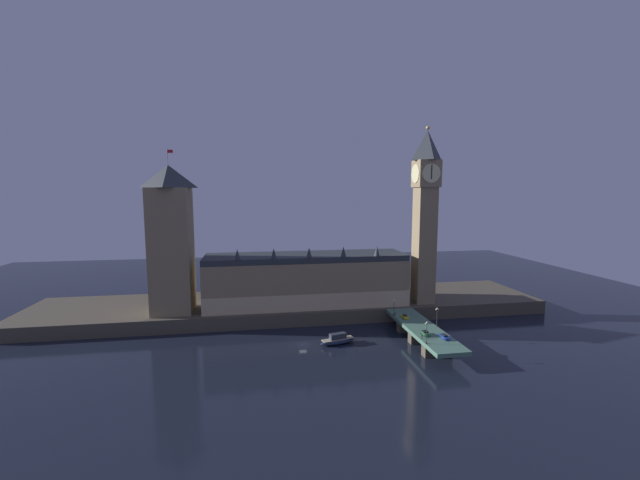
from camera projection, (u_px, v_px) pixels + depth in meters
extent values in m
plane|color=black|center=(303.00, 345.00, 137.65)|extent=(400.00, 400.00, 0.00)
cube|color=#4C4438|center=(292.00, 306.00, 175.51)|extent=(220.00, 42.00, 5.62)
cube|color=#8E7A56|center=(306.00, 282.00, 167.83)|extent=(84.58, 22.54, 19.13)
cube|color=#D5B989|center=(310.00, 303.00, 157.41)|extent=(84.58, 0.20, 6.89)
cube|color=#2D3338|center=(306.00, 257.00, 166.55)|extent=(84.58, 20.73, 2.40)
cone|color=#2D3338|center=(237.00, 254.00, 152.17)|extent=(2.40, 2.40, 4.21)
cone|color=#2D3338|center=(274.00, 254.00, 154.47)|extent=(2.40, 2.40, 4.21)
cone|color=#2D3338|center=(309.00, 253.00, 156.77)|extent=(2.40, 2.40, 4.21)
cone|color=#2D3338|center=(344.00, 252.00, 159.07)|extent=(2.40, 2.40, 4.21)
cone|color=#2D3338|center=(377.00, 251.00, 161.37)|extent=(2.40, 2.40, 4.21)
cube|color=#8E7A56|center=(424.00, 246.00, 168.10)|extent=(8.05, 8.05, 49.80)
cube|color=#8E7A56|center=(426.00, 174.00, 164.46)|extent=(9.50, 9.50, 11.20)
cylinder|color=beige|center=(431.00, 173.00, 159.69)|extent=(7.76, 0.25, 7.76)
cylinder|color=beige|center=(421.00, 174.00, 169.24)|extent=(7.76, 0.25, 7.76)
cylinder|color=beige|center=(437.00, 174.00, 165.26)|extent=(0.25, 7.76, 7.76)
cylinder|color=beige|center=(415.00, 174.00, 163.67)|extent=(0.25, 7.76, 7.76)
cube|color=black|center=(432.00, 172.00, 159.44)|extent=(0.36, 0.10, 5.82)
pyramid|color=#2D3338|center=(427.00, 145.00, 163.06)|extent=(9.50, 9.50, 12.43)
sphere|color=gold|center=(428.00, 128.00, 162.22)|extent=(1.60, 1.60, 1.60)
cube|color=#8E7A56|center=(172.00, 251.00, 154.67)|extent=(15.30, 15.30, 49.39)
pyramid|color=#2D3338|center=(168.00, 176.00, 151.20)|extent=(15.61, 15.61, 8.78)
cylinder|color=#99999E|center=(167.00, 157.00, 150.32)|extent=(0.24, 0.24, 6.00)
cube|color=red|center=(170.00, 151.00, 150.25)|extent=(2.00, 0.08, 1.20)
cube|color=#4C7560|center=(422.00, 329.00, 139.04)|extent=(11.19, 46.00, 1.40)
cube|color=#4C4438|center=(437.00, 349.00, 128.12)|extent=(9.51, 3.20, 4.25)
cube|color=#4C4438|center=(422.00, 337.00, 139.38)|extent=(9.51, 3.20, 4.25)
cube|color=#4C4438|center=(410.00, 326.00, 150.64)|extent=(9.51, 3.20, 4.25)
cube|color=yellow|center=(405.00, 317.00, 148.91)|extent=(1.75, 3.97, 0.72)
cube|color=black|center=(405.00, 315.00, 148.84)|extent=(1.43, 1.79, 0.45)
cylinder|color=black|center=(401.00, 316.00, 150.00)|extent=(0.22, 0.64, 0.64)
cylinder|color=black|center=(406.00, 316.00, 150.27)|extent=(0.22, 0.64, 0.64)
cylinder|color=black|center=(404.00, 318.00, 147.59)|extent=(0.22, 0.64, 0.64)
cylinder|color=black|center=(408.00, 318.00, 147.86)|extent=(0.22, 0.64, 0.64)
cube|color=#235633|center=(425.00, 333.00, 131.02)|extent=(1.88, 4.12, 0.89)
cube|color=black|center=(425.00, 332.00, 130.94)|extent=(1.54, 1.85, 0.45)
cylinder|color=black|center=(421.00, 333.00, 132.16)|extent=(0.22, 0.64, 0.64)
cylinder|color=black|center=(426.00, 333.00, 132.45)|extent=(0.22, 0.64, 0.64)
cylinder|color=black|center=(424.00, 336.00, 129.66)|extent=(0.22, 0.64, 0.64)
cylinder|color=black|center=(429.00, 335.00, 129.95)|extent=(0.22, 0.64, 0.64)
cube|color=navy|center=(444.00, 337.00, 128.03)|extent=(1.72, 4.62, 0.76)
cube|color=black|center=(445.00, 335.00, 127.96)|extent=(1.41, 2.08, 0.45)
cylinder|color=black|center=(449.00, 339.00, 126.79)|extent=(0.22, 0.64, 0.64)
cylinder|color=black|center=(444.00, 339.00, 126.52)|extent=(0.22, 0.64, 0.64)
cylinder|color=black|center=(445.00, 336.00, 129.60)|extent=(0.22, 0.64, 0.64)
cylinder|color=black|center=(440.00, 336.00, 129.33)|extent=(0.22, 0.64, 0.64)
cylinder|color=black|center=(422.00, 338.00, 127.79)|extent=(0.28, 0.28, 0.82)
cylinder|color=black|center=(422.00, 335.00, 127.70)|extent=(0.38, 0.38, 0.68)
sphere|color=tan|center=(422.00, 334.00, 127.65)|extent=(0.22, 0.22, 0.22)
cylinder|color=black|center=(395.00, 314.00, 152.16)|extent=(0.28, 0.28, 0.81)
cylinder|color=brown|center=(395.00, 313.00, 152.07)|extent=(0.38, 0.38, 0.67)
sphere|color=tan|center=(395.00, 312.00, 152.02)|extent=(0.22, 0.22, 0.22)
cylinder|color=#2D3333|center=(426.00, 343.00, 123.65)|extent=(0.56, 0.56, 0.50)
cylinder|color=#2D3333|center=(427.00, 333.00, 123.27)|extent=(0.18, 0.18, 5.87)
sphere|color=#F9E5A3|center=(427.00, 323.00, 122.85)|extent=(0.60, 0.60, 0.60)
sphere|color=#F9E5A3|center=(426.00, 324.00, 122.82)|extent=(0.44, 0.44, 0.44)
sphere|color=#F9E5A3|center=(428.00, 324.00, 122.97)|extent=(0.44, 0.44, 0.44)
cylinder|color=#2D3333|center=(437.00, 326.00, 139.80)|extent=(0.56, 0.56, 0.50)
cylinder|color=#2D3333|center=(437.00, 318.00, 139.45)|extent=(0.18, 0.18, 5.46)
sphere|color=#F9E5A3|center=(437.00, 309.00, 139.06)|extent=(0.60, 0.60, 0.60)
sphere|color=#F9E5A3|center=(436.00, 310.00, 139.02)|extent=(0.44, 0.44, 0.44)
sphere|color=#F9E5A3|center=(438.00, 310.00, 139.17)|extent=(0.44, 0.44, 0.44)
cylinder|color=#2D3333|center=(394.00, 315.00, 152.48)|extent=(0.56, 0.56, 0.50)
cylinder|color=#2D3333|center=(394.00, 308.00, 152.15)|extent=(0.18, 0.18, 4.98)
sphere|color=#F9E5A3|center=(394.00, 300.00, 151.79)|extent=(0.60, 0.60, 0.60)
sphere|color=#F9E5A3|center=(393.00, 301.00, 151.76)|extent=(0.44, 0.44, 0.44)
sphere|color=#F9E5A3|center=(395.00, 301.00, 151.91)|extent=(0.44, 0.44, 0.44)
ellipsoid|color=#1E2842|center=(338.00, 341.00, 138.10)|extent=(13.66, 6.63, 1.93)
cube|color=tan|center=(338.00, 339.00, 137.99)|extent=(11.95, 5.57, 0.24)
cube|color=#2D333D|center=(338.00, 336.00, 137.86)|extent=(6.29, 3.56, 1.93)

